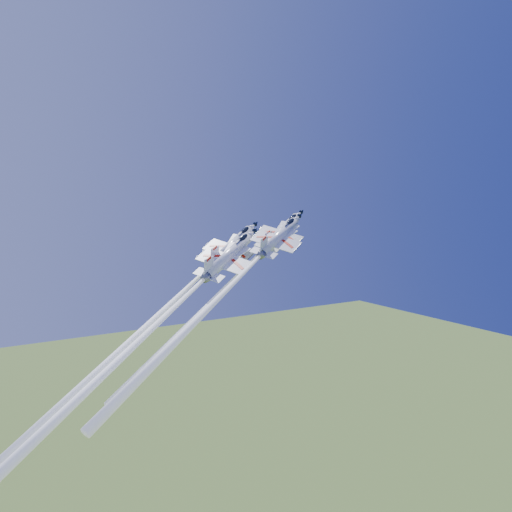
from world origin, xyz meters
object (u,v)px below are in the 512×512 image
jet_lead (228,286)px  jet_slot (133,346)px  jet_left (159,315)px  jet_right (220,296)px

jet_lead → jet_slot: size_ratio=0.77×
jet_left → jet_slot: 9.09m
jet_lead → jet_right: jet_lead is taller
jet_right → jet_lead: bearing=112.5°
jet_left → jet_slot: (-6.49, -5.48, -3.23)m
jet_slot → jet_right: bearing=59.6°
jet_slot → jet_lead: bearing=76.0°
jet_left → jet_right: 11.03m
jet_lead → jet_right: bearing=-67.5°
jet_lead → jet_slot: jet_lead is taller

